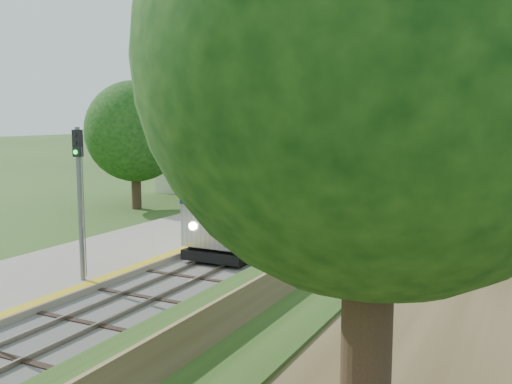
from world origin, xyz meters
The scene contains 11 objects.
ground centered at (0.00, 0.00, 0.00)m, with size 320.00×320.00×0.00m, color #2D4C19.
trackbed centered at (2.00, 60.00, 0.07)m, with size 9.50×170.00×0.28m.
platform centered at (-5.20, 16.00, 0.19)m, with size 6.40×68.00×0.38m, color gray.
yellow_stripe centered at (-2.35, 16.00, 0.39)m, with size 0.55×68.00×0.01m, color gold.
station_building centered at (-14.00, 30.00, 4.09)m, with size 8.60×6.60×8.00m.
signal_gantry centered at (2.47, 54.99, 4.82)m, with size 8.40×0.38×6.20m.
trees_behind_platform centered at (-11.17, 20.67, 4.53)m, with size 7.82×53.32×7.21m.
train centered at (0.00, 78.86, 2.33)m, with size 3.12×146.25×4.59m.
lamppost_far centered at (-3.38, 14.72, 2.25)m, with size 0.41×0.41×4.20m.
signal_platform centered at (-2.90, 2.04, 4.07)m, with size 0.35×0.28×6.00m.
signal_farside centered at (6.20, 22.51, 3.96)m, with size 0.34×0.27×6.28m.
Camera 1 is at (13.02, -14.39, 6.73)m, focal length 40.00 mm.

